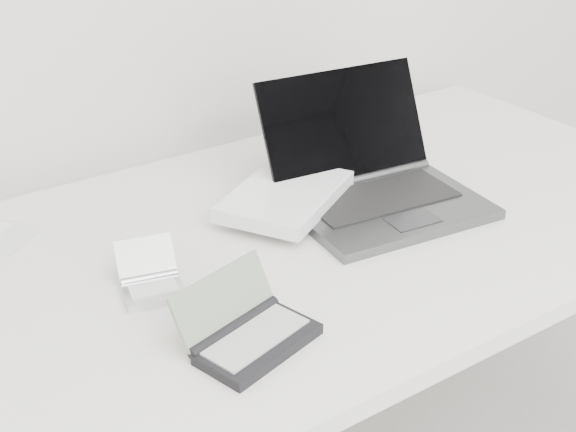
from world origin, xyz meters
TOP-DOWN VIEW (x-y plane):
  - desk at (0.00, 1.55)m, footprint 1.60×0.80m
  - laptop_large at (0.14, 1.58)m, footprint 0.48×0.38m
  - pda_silver at (-0.27, 1.52)m, footprint 0.11×0.13m
  - palmtop_charcoal at (-0.22, 1.33)m, footprint 0.19×0.17m

SIDE VIEW (x-z plane):
  - desk at x=0.00m, z-range 0.32..1.05m
  - pda_silver at x=-0.27m, z-range 0.71..0.78m
  - palmtop_charcoal at x=-0.22m, z-range 0.70..0.79m
  - laptop_large at x=0.14m, z-range 0.66..0.87m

